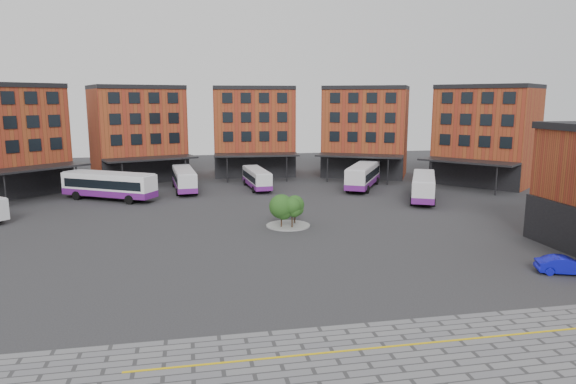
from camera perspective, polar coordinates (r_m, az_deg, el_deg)
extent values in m
plane|color=#28282B|center=(39.92, 0.51, -8.07)|extent=(160.00, 160.00, 0.00)
cube|color=gold|center=(28.01, 10.73, -16.56)|extent=(26.00, 0.15, 0.02)
cube|color=brown|center=(77.97, -28.94, 4.94)|extent=(16.35, 16.13, 14.00)
cube|color=black|center=(74.14, -27.06, 0.98)|extent=(10.00, 9.07, 4.00)
cube|color=black|center=(73.27, -27.45, 6.53)|extent=(8.60, 7.77, 8.00)
cube|color=black|center=(71.78, -26.36, 2.38)|extent=(12.61, 11.97, 0.25)
cylinder|color=black|center=(68.53, -28.92, 0.14)|extent=(0.20, 0.20, 4.00)
cylinder|color=black|center=(72.63, -22.40, 1.17)|extent=(0.20, 0.20, 4.00)
cube|color=brown|center=(84.08, -16.38, 6.11)|extent=(15.55, 13.69, 14.00)
cube|color=black|center=(79.90, -15.36, 2.35)|extent=(12.45, 4.71, 4.00)
cube|color=black|center=(83.91, -16.63, 11.09)|extent=(15.65, 13.97, 0.60)
cube|color=black|center=(79.07, -15.57, 7.51)|extent=(10.87, 3.87, 8.00)
cube|color=black|center=(77.40, -14.98, 3.61)|extent=(13.72, 8.39, 0.25)
cylinder|color=black|center=(74.86, -17.90, 1.70)|extent=(0.20, 0.20, 4.00)
cylinder|color=black|center=(77.25, -11.30, 2.26)|extent=(0.20, 0.20, 4.00)
cube|color=brown|center=(86.85, -3.86, 6.63)|extent=(13.67, 10.88, 14.00)
cube|color=black|center=(82.52, -3.62, 2.95)|extent=(13.00, 1.41, 4.00)
cube|color=black|center=(86.69, -3.92, 11.45)|extent=(13.69, 11.18, 0.60)
cube|color=black|center=(81.70, -3.67, 7.94)|extent=(11.42, 0.95, 8.00)
cube|color=black|center=(79.95, -3.54, 4.15)|extent=(13.28, 5.30, 0.25)
cylinder|color=black|center=(78.26, -6.77, 2.49)|extent=(0.20, 0.20, 4.00)
cylinder|color=black|center=(78.82, -0.13, 2.62)|extent=(0.20, 0.20, 4.00)
cube|color=brown|center=(86.18, 8.65, 6.51)|extent=(16.12, 14.81, 14.00)
cube|color=black|center=(81.88, 8.12, 2.80)|extent=(11.81, 6.35, 4.00)
cube|color=black|center=(86.01, 8.79, 11.36)|extent=(16.26, 15.08, 0.60)
cube|color=black|center=(81.06, 8.23, 7.84)|extent=(10.26, 5.33, 8.00)
cube|color=black|center=(79.33, 7.92, 4.02)|extent=(13.58, 9.82, 0.25)
cylinder|color=black|center=(78.58, 4.41, 2.56)|extent=(0.20, 0.20, 4.00)
cylinder|color=black|center=(77.30, 11.03, 2.27)|extent=(0.20, 0.20, 4.00)
cube|color=brown|center=(82.08, 21.18, 5.74)|extent=(16.02, 16.39, 14.00)
cube|color=black|center=(78.01, 19.84, 1.92)|extent=(8.74, 10.28, 4.00)
cube|color=black|center=(81.91, 21.52, 10.83)|extent=(16.25, 16.58, 0.60)
cube|color=black|center=(77.17, 20.12, 7.20)|extent=(7.47, 8.86, 8.00)
cube|color=black|center=(75.56, 19.34, 3.23)|extent=(11.73, 12.79, 0.25)
cylinder|color=black|center=(75.80, 15.56, 1.93)|extent=(0.20, 0.20, 4.00)
cylinder|color=black|center=(72.73, 22.13, 1.20)|extent=(0.20, 0.20, 4.00)
cube|color=black|center=(47.70, 29.19, -3.85)|extent=(0.40, 12.00, 4.00)
cylinder|color=gray|center=(51.58, 0.02, -3.73)|extent=(4.40, 4.40, 0.12)
cylinder|color=#332114|center=(50.70, -0.74, -3.16)|extent=(0.14, 0.14, 1.55)
sphere|color=#194B19|center=(50.39, -0.75, -1.61)|extent=(2.41, 2.41, 2.41)
sphere|color=#194B19|center=(50.38, -0.49, -2.16)|extent=(1.69, 1.69, 1.69)
cylinder|color=#332114|center=(52.15, 0.75, -2.83)|extent=(0.14, 0.14, 1.45)
sphere|color=#194B19|center=(51.87, 0.76, -1.42)|extent=(1.92, 1.92, 1.92)
sphere|color=#194B19|center=(51.86, 1.01, -1.92)|extent=(1.34, 1.34, 1.34)
cylinder|color=#332114|center=(50.49, 0.46, -3.18)|extent=(0.14, 0.14, 1.60)
sphere|color=#194B19|center=(50.17, 0.46, -1.58)|extent=(1.73, 1.73, 1.73)
sphere|color=#194B19|center=(50.17, 0.72, -2.14)|extent=(1.21, 1.21, 1.21)
cylinder|color=black|center=(61.01, -29.36, -2.51)|extent=(0.84, 0.77, 0.88)
cube|color=white|center=(68.08, -19.27, 0.80)|extent=(12.10, 8.77, 2.76)
cube|color=black|center=(68.05, -19.28, 0.97)|extent=(11.28, 8.32, 1.07)
cube|color=silver|center=(67.87, -19.34, 2.00)|extent=(11.62, 8.42, 0.14)
cube|color=black|center=(72.02, -23.07, 1.25)|extent=(1.33, 2.12, 1.24)
cube|color=#631B7A|center=(68.24, -19.22, -0.01)|extent=(12.16, 8.83, 0.79)
cylinder|color=black|center=(69.83, -22.46, -0.38)|extent=(1.14, 0.87, 1.13)
cylinder|color=black|center=(71.91, -20.96, 0.02)|extent=(1.14, 0.87, 1.13)
cylinder|color=black|center=(64.82, -17.24, -0.83)|extent=(1.14, 0.87, 1.13)
cylinder|color=black|center=(67.04, -15.80, -0.40)|extent=(1.14, 0.87, 1.13)
cube|color=silver|center=(72.14, -11.46, 1.49)|extent=(3.44, 11.08, 2.43)
cube|color=black|center=(72.11, -11.47, 1.63)|extent=(3.42, 10.22, 0.94)
cube|color=silver|center=(71.96, -11.50, 2.49)|extent=(3.30, 10.64, 0.12)
cube|color=black|center=(77.38, -11.81, 2.24)|extent=(2.11, 0.31, 1.09)
cube|color=#631B7A|center=(72.27, -11.44, 0.81)|extent=(3.49, 11.13, 0.69)
cylinder|color=black|center=(75.69, -12.59, 0.89)|extent=(0.38, 1.01, 0.99)
cylinder|color=black|center=(75.87, -10.72, 0.98)|extent=(0.38, 1.01, 0.99)
cylinder|color=black|center=(68.82, -12.21, -0.02)|extent=(0.38, 1.01, 0.99)
cylinder|color=black|center=(69.02, -10.16, 0.08)|extent=(0.38, 1.01, 0.99)
cube|color=silver|center=(72.67, -3.50, 1.62)|extent=(2.97, 10.05, 2.21)
cube|color=black|center=(72.65, -3.50, 1.74)|extent=(2.97, 9.26, 0.86)
cube|color=silver|center=(72.51, -3.51, 2.52)|extent=(2.85, 9.64, 0.11)
cube|color=black|center=(77.35, -4.24, 2.29)|extent=(1.92, 0.26, 0.99)
cube|color=#631B7A|center=(72.80, -3.49, 1.01)|extent=(3.02, 10.09, 0.63)
cylinder|color=black|center=(75.71, -4.81, 1.07)|extent=(0.34, 0.92, 0.90)
cylinder|color=black|center=(76.15, -3.15, 1.15)|extent=(0.34, 0.92, 0.90)
cylinder|color=black|center=(69.57, -3.86, 0.26)|extent=(0.34, 0.92, 0.90)
cylinder|color=black|center=(70.04, -2.05, 0.35)|extent=(0.34, 0.92, 0.90)
cube|color=silver|center=(73.54, 8.35, 1.91)|extent=(8.44, 11.86, 2.70)
cube|color=black|center=(73.51, 8.35, 2.06)|extent=(8.00, 11.05, 1.05)
cube|color=silver|center=(73.35, 8.38, 2.99)|extent=(8.10, 11.39, 0.13)
cube|color=black|center=(79.31, 9.15, 2.68)|extent=(2.09, 1.27, 1.21)
cube|color=#631B7A|center=(73.68, 8.33, 1.17)|extent=(8.49, 11.92, 0.77)
cylinder|color=black|center=(77.77, 7.86, 1.33)|extent=(0.84, 1.12, 1.10)
cylinder|color=black|center=(77.30, 9.86, 1.22)|extent=(0.84, 1.12, 1.10)
cylinder|color=black|center=(70.28, 6.63, 0.40)|extent=(0.84, 1.12, 1.10)
cylinder|color=black|center=(69.76, 8.84, 0.27)|extent=(0.84, 1.12, 1.10)
cube|color=silver|center=(66.44, 14.82, 0.67)|extent=(7.32, 11.37, 2.54)
cube|color=black|center=(66.42, 14.83, 0.83)|extent=(6.97, 10.58, 0.98)
cube|color=silver|center=(66.24, 14.87, 1.80)|extent=(7.03, 10.92, 0.12)
cube|color=black|center=(71.94, 14.86, 1.58)|extent=(2.03, 1.07, 1.14)
cube|color=#631B7A|center=(66.60, 14.79, -0.09)|extent=(7.37, 11.43, 0.72)
cylinder|color=black|center=(70.27, 13.74, 0.14)|extent=(0.73, 1.07, 1.04)
cylinder|color=black|center=(70.27, 15.84, 0.05)|extent=(0.73, 1.07, 1.04)
cylinder|color=black|center=(63.10, 13.57, -0.99)|extent=(0.73, 1.07, 1.04)
cylinder|color=black|center=(63.11, 15.92, -1.10)|extent=(0.73, 1.07, 1.04)
imported|color=#0E10B8|center=(42.78, 28.40, -7.18)|extent=(4.19, 2.65, 1.30)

